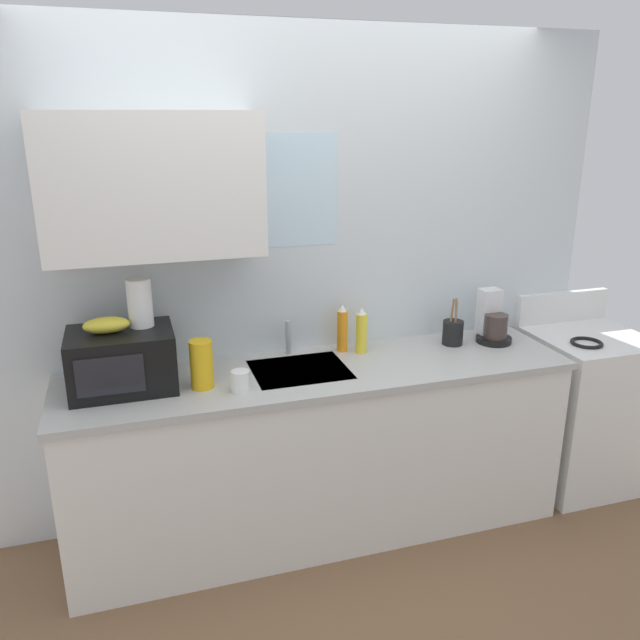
# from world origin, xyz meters

# --- Properties ---
(kitchen_wall_assembly) EXTENTS (3.27, 0.42, 2.50)m
(kitchen_wall_assembly) POSITION_xyz_m (-0.13, 0.31, 1.35)
(kitchen_wall_assembly) COLOR silver
(kitchen_wall_assembly) RESTS_ON ground
(counter_unit) EXTENTS (2.50, 0.63, 0.90)m
(counter_unit) POSITION_xyz_m (-0.00, 0.00, 0.46)
(counter_unit) COLOR white
(counter_unit) RESTS_ON ground
(sink_faucet) EXTENTS (0.03, 0.03, 0.18)m
(sink_faucet) POSITION_xyz_m (-0.10, 0.24, 0.99)
(sink_faucet) COLOR #B2B5BA
(sink_faucet) RESTS_ON counter_unit
(stove_range) EXTENTS (0.60, 0.60, 1.08)m
(stove_range) POSITION_xyz_m (1.59, 0.00, 0.46)
(stove_range) COLOR white
(stove_range) RESTS_ON ground
(microwave) EXTENTS (0.46, 0.35, 0.27)m
(microwave) POSITION_xyz_m (-0.91, 0.05, 1.04)
(microwave) COLOR black
(microwave) RESTS_ON counter_unit
(banana_bunch) EXTENTS (0.20, 0.11, 0.07)m
(banana_bunch) POSITION_xyz_m (-0.96, 0.05, 1.20)
(banana_bunch) COLOR gold
(banana_bunch) RESTS_ON microwave
(paper_towel_roll) EXTENTS (0.11, 0.11, 0.22)m
(paper_towel_roll) POSITION_xyz_m (-0.81, 0.10, 1.28)
(paper_towel_roll) COLOR white
(paper_towel_roll) RESTS_ON microwave
(coffee_maker) EXTENTS (0.19, 0.21, 0.28)m
(coffee_maker) POSITION_xyz_m (1.01, 0.11, 1.00)
(coffee_maker) COLOR black
(coffee_maker) RESTS_ON counter_unit
(dish_soap_bottle_orange) EXTENTS (0.06, 0.06, 0.25)m
(dish_soap_bottle_orange) POSITION_xyz_m (0.18, 0.20, 1.02)
(dish_soap_bottle_orange) COLOR orange
(dish_soap_bottle_orange) RESTS_ON counter_unit
(dish_soap_bottle_yellow) EXTENTS (0.06, 0.06, 0.24)m
(dish_soap_bottle_yellow) POSITION_xyz_m (0.27, 0.15, 1.01)
(dish_soap_bottle_yellow) COLOR yellow
(dish_soap_bottle_yellow) RESTS_ON counter_unit
(cereal_canister) EXTENTS (0.10, 0.10, 0.22)m
(cereal_canister) POSITION_xyz_m (-0.57, -0.05, 1.01)
(cereal_canister) COLOR gold
(cereal_canister) RESTS_ON counter_unit
(mug_white) EXTENTS (0.08, 0.08, 0.09)m
(mug_white) POSITION_xyz_m (-0.42, -0.14, 0.95)
(mug_white) COLOR white
(mug_white) RESTS_ON counter_unit
(utensil_crock) EXTENTS (0.11, 0.11, 0.25)m
(utensil_crock) POSITION_xyz_m (0.78, 0.12, 0.97)
(utensil_crock) COLOR black
(utensil_crock) RESTS_ON counter_unit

